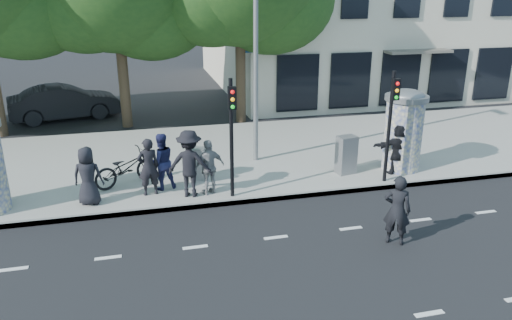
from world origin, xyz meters
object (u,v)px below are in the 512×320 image
object	(u,v)px
ped_a	(88,176)
ped_e	(209,167)
street_lamp	(256,21)
bicycle	(126,168)
ped_f	(398,148)
cabinet_right	(346,155)
ad_column_right	(404,128)
man_road	(397,210)
ped_c	(161,161)
car_mid	(65,102)
ped_d	(190,164)
traffic_pole_far	(391,116)
ped_b	(148,167)
traffic_pole_near	(232,127)
cabinet_left	(198,164)

from	to	relation	value
ped_a	ped_e	xyz separation A→B (m)	(3.33, -0.09, -0.01)
street_lamp	bicycle	bearing A→B (deg)	-165.04
ped_a	ped_f	distance (m)	9.42
street_lamp	cabinet_right	distance (m)	5.09
ad_column_right	man_road	xyz separation A→B (m)	(-2.49, -4.23, -0.67)
ped_e	ped_f	xyz separation A→B (m)	(6.09, 0.21, 0.03)
ped_c	ped_e	bearing A→B (deg)	137.21
cabinet_right	car_mid	size ratio (longest dim) A/B	0.26
ped_a	ped_c	bearing A→B (deg)	-150.54
ped_e	ped_d	bearing A→B (deg)	-19.73
traffic_pole_far	ped_d	xyz separation A→B (m)	(-5.95, 0.38, -1.11)
man_road	cabinet_right	distance (m)	4.34
traffic_pole_far	street_lamp	xyz separation A→B (m)	(-3.40, 2.84, 2.56)
ped_b	bicycle	size ratio (longest dim) A/B	0.83
traffic_pole_near	ped_d	world-z (taller)	traffic_pole_near
ped_b	ped_e	xyz separation A→B (m)	(1.69, -0.36, -0.03)
ped_a	ped_b	xyz separation A→B (m)	(1.63, 0.27, 0.02)
traffic_pole_far	cabinet_right	distance (m)	1.98
car_mid	street_lamp	bearing A→B (deg)	-151.89
ped_a	ped_b	size ratio (longest dim) A/B	0.97
street_lamp	ped_c	bearing A→B (deg)	-152.21
ped_b	cabinet_right	bearing A→B (deg)	172.40
bicycle	ped_b	bearing A→B (deg)	-173.60
ad_column_right	ped_e	world-z (taller)	ad_column_right
cabinet_left	ped_b	bearing A→B (deg)	-129.68
ped_f	car_mid	xyz separation A→B (m)	(-11.11, 10.26, -0.20)
ad_column_right	ped_c	world-z (taller)	ad_column_right
traffic_pole_far	ped_a	bearing A→B (deg)	176.92
ped_e	ped_a	bearing A→B (deg)	-21.75
ped_c	car_mid	world-z (taller)	ped_c
ped_f	bicycle	world-z (taller)	ped_f
ped_f	man_road	distance (m)	4.48
traffic_pole_near	ped_b	distance (m)	2.70
cabinet_left	cabinet_right	world-z (taller)	cabinet_right
traffic_pole_far	ped_d	size ratio (longest dim) A/B	1.75
ped_c	cabinet_right	bearing A→B (deg)	164.63
ped_b	cabinet_right	size ratio (longest dim) A/B	1.37
street_lamp	ped_d	world-z (taller)	street_lamp
street_lamp	ped_f	distance (m)	6.02
ped_d	car_mid	distance (m)	11.38
car_mid	cabinet_left	bearing A→B (deg)	-165.58
traffic_pole_near	ped_d	bearing A→B (deg)	161.95
ped_c	ped_e	world-z (taller)	ped_c
ped_a	ped_d	size ratio (longest dim) A/B	0.84
ped_a	man_road	size ratio (longest dim) A/B	0.95
traffic_pole_near	traffic_pole_far	bearing A→B (deg)	0.00
ad_column_right	ped_e	size ratio (longest dim) A/B	1.63
ped_b	car_mid	bearing A→B (deg)	-81.55
ped_e	cabinet_left	world-z (taller)	ped_e
traffic_pole_far	car_mid	xyz separation A→B (m)	(-10.42, 10.84, -1.44)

